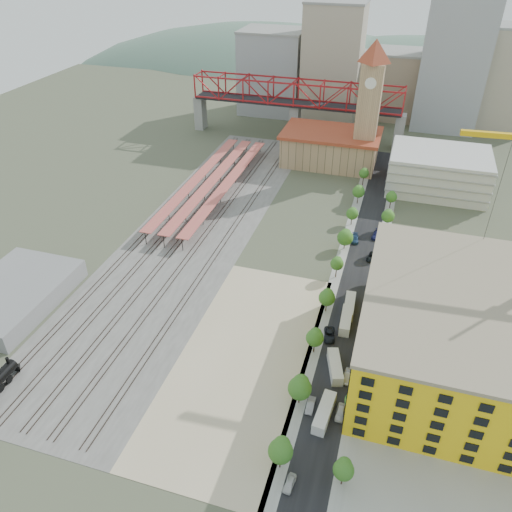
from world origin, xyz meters
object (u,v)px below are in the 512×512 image
(construction_building, at_px, (470,335))
(site_trailer_b, at_px, (335,367))
(clock_tower, at_px, (370,95))
(site_trailer_d, at_px, (349,306))
(site_trailer_c, at_px, (346,320))
(site_trailer_a, at_px, (324,413))
(car_0, at_px, (290,483))

(construction_building, relative_size, site_trailer_b, 5.53)
(clock_tower, relative_size, site_trailer_d, 5.63)
(clock_tower, relative_size, site_trailer_c, 5.54)
(site_trailer_b, distance_m, site_trailer_d, 21.37)
(site_trailer_c, bearing_deg, site_trailer_a, -92.30)
(site_trailer_c, xyz_separation_m, car_0, (-3.00, -44.37, -0.62))
(site_trailer_a, xyz_separation_m, car_0, (-3.00, -15.95, -0.64))
(site_trailer_b, height_order, car_0, site_trailer_b)
(construction_building, bearing_deg, site_trailer_b, -160.39)
(clock_tower, bearing_deg, construction_building, -71.22)
(construction_building, bearing_deg, site_trailer_d, 155.04)
(site_trailer_a, bearing_deg, site_trailer_c, 94.97)
(clock_tower, bearing_deg, car_0, -87.92)
(construction_building, height_order, site_trailer_a, construction_building)
(site_trailer_a, bearing_deg, car_0, -95.68)
(construction_building, distance_m, site_trailer_a, 35.00)
(clock_tower, relative_size, site_trailer_a, 5.45)
(site_trailer_a, distance_m, car_0, 16.24)
(construction_building, relative_size, car_0, 12.93)
(clock_tower, bearing_deg, site_trailer_c, -85.11)
(site_trailer_c, height_order, car_0, site_trailer_c)
(site_trailer_b, height_order, site_trailer_c, site_trailer_c)
(construction_building, xyz_separation_m, car_0, (-29.00, -37.94, -8.74))
(site_trailer_a, relative_size, site_trailer_d, 1.03)
(site_trailer_c, bearing_deg, clock_tower, 92.59)
(site_trailer_d, bearing_deg, clock_tower, 92.47)
(site_trailer_c, bearing_deg, construction_building, -16.20)
(clock_tower, height_order, construction_building, clock_tower)
(construction_building, height_order, site_trailer_d, construction_building)
(site_trailer_b, distance_m, site_trailer_c, 15.70)
(site_trailer_b, bearing_deg, car_0, -112.80)
(site_trailer_b, distance_m, car_0, 28.84)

